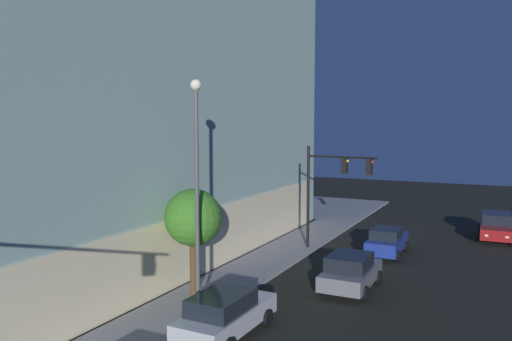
{
  "coord_description": "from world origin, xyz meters",
  "views": [
    {
      "loc": [
        -10.08,
        -4.55,
        7.76
      ],
      "look_at": [
        7.41,
        4.13,
        5.95
      ],
      "focal_mm": 35.88,
      "sensor_mm": 36.0,
      "label": 1
    }
  ],
  "objects_px": {
    "traffic_light_far_corner": "(333,179)",
    "street_lamp_sidewalk": "(197,172)",
    "sidewalk_tree": "(193,218)",
    "car_blue": "(387,241)",
    "car_silver": "(225,314)",
    "modern_building": "(53,83)",
    "car_red": "(496,226)",
    "car_grey": "(350,271)"
  },
  "relations": [
    {
      "from": "sidewalk_tree",
      "to": "car_blue",
      "type": "bearing_deg",
      "value": -27.48
    },
    {
      "from": "traffic_light_far_corner",
      "to": "car_grey",
      "type": "distance_m",
      "value": 7.68
    },
    {
      "from": "sidewalk_tree",
      "to": "car_silver",
      "type": "relative_size",
      "value": 1.02
    },
    {
      "from": "car_blue",
      "to": "sidewalk_tree",
      "type": "bearing_deg",
      "value": 152.52
    },
    {
      "from": "car_red",
      "to": "sidewalk_tree",
      "type": "bearing_deg",
      "value": 148.42
    },
    {
      "from": "car_blue",
      "to": "car_red",
      "type": "relative_size",
      "value": 0.9
    },
    {
      "from": "car_red",
      "to": "street_lamp_sidewalk",
      "type": "bearing_deg",
      "value": 153.22
    },
    {
      "from": "traffic_light_far_corner",
      "to": "sidewalk_tree",
      "type": "distance_m",
      "value": 10.94
    },
    {
      "from": "modern_building",
      "to": "street_lamp_sidewalk",
      "type": "relative_size",
      "value": 3.31
    },
    {
      "from": "traffic_light_far_corner",
      "to": "car_red",
      "type": "height_order",
      "value": "traffic_light_far_corner"
    },
    {
      "from": "street_lamp_sidewalk",
      "to": "car_silver",
      "type": "height_order",
      "value": "street_lamp_sidewalk"
    },
    {
      "from": "sidewalk_tree",
      "to": "car_silver",
      "type": "xyz_separation_m",
      "value": [
        -2.82,
        -3.21,
        -2.77
      ]
    },
    {
      "from": "sidewalk_tree",
      "to": "car_grey",
      "type": "xyz_separation_m",
      "value": [
        4.37,
        -5.82,
        -2.76
      ]
    },
    {
      "from": "sidewalk_tree",
      "to": "car_silver",
      "type": "height_order",
      "value": "sidewalk_tree"
    },
    {
      "from": "street_lamp_sidewalk",
      "to": "car_red",
      "type": "xyz_separation_m",
      "value": [
        20.6,
        -10.4,
        -4.99
      ]
    },
    {
      "from": "traffic_light_far_corner",
      "to": "car_silver",
      "type": "distance_m",
      "value": 13.81
    },
    {
      "from": "street_lamp_sidewalk",
      "to": "car_silver",
      "type": "distance_m",
      "value": 5.5
    },
    {
      "from": "traffic_light_far_corner",
      "to": "sidewalk_tree",
      "type": "height_order",
      "value": "traffic_light_far_corner"
    },
    {
      "from": "street_lamp_sidewalk",
      "to": "car_blue",
      "type": "distance_m",
      "value": 14.82
    },
    {
      "from": "car_silver",
      "to": "sidewalk_tree",
      "type": "bearing_deg",
      "value": 48.68
    },
    {
      "from": "car_silver",
      "to": "car_grey",
      "type": "distance_m",
      "value": 7.65
    },
    {
      "from": "traffic_light_far_corner",
      "to": "car_silver",
      "type": "bearing_deg",
      "value": -178.77
    },
    {
      "from": "modern_building",
      "to": "sidewalk_tree",
      "type": "relative_size",
      "value": 6.45
    },
    {
      "from": "traffic_light_far_corner",
      "to": "car_grey",
      "type": "bearing_deg",
      "value": -154.74
    },
    {
      "from": "sidewalk_tree",
      "to": "car_red",
      "type": "bearing_deg",
      "value": -31.58
    },
    {
      "from": "car_red",
      "to": "car_blue",
      "type": "bearing_deg",
      "value": 142.76
    },
    {
      "from": "street_lamp_sidewalk",
      "to": "car_blue",
      "type": "relative_size",
      "value": 2.18
    },
    {
      "from": "car_grey",
      "to": "car_silver",
      "type": "bearing_deg",
      "value": 160.04
    },
    {
      "from": "car_blue",
      "to": "car_red",
      "type": "xyz_separation_m",
      "value": [
        7.48,
        -5.69,
        0.06
      ]
    },
    {
      "from": "traffic_light_far_corner",
      "to": "car_blue",
      "type": "height_order",
      "value": "traffic_light_far_corner"
    },
    {
      "from": "street_lamp_sidewalk",
      "to": "car_silver",
      "type": "xyz_separation_m",
      "value": [
        -1.2,
        -1.94,
        -5.01
      ]
    },
    {
      "from": "car_blue",
      "to": "car_grey",
      "type": "bearing_deg",
      "value": 178.71
    },
    {
      "from": "traffic_light_far_corner",
      "to": "street_lamp_sidewalk",
      "type": "distance_m",
      "value": 12.32
    },
    {
      "from": "car_grey",
      "to": "car_red",
      "type": "relative_size",
      "value": 0.9
    },
    {
      "from": "car_silver",
      "to": "modern_building",
      "type": "bearing_deg",
      "value": 66.55
    },
    {
      "from": "modern_building",
      "to": "car_red",
      "type": "height_order",
      "value": "modern_building"
    },
    {
      "from": "sidewalk_tree",
      "to": "car_blue",
      "type": "height_order",
      "value": "sidewalk_tree"
    },
    {
      "from": "street_lamp_sidewalk",
      "to": "car_grey",
      "type": "distance_m",
      "value": 9.03
    },
    {
      "from": "car_silver",
      "to": "car_blue",
      "type": "height_order",
      "value": "car_silver"
    },
    {
      "from": "modern_building",
      "to": "traffic_light_far_corner",
      "type": "distance_m",
      "value": 17.88
    },
    {
      "from": "car_grey",
      "to": "street_lamp_sidewalk",
      "type": "bearing_deg",
      "value": 142.79
    },
    {
      "from": "car_grey",
      "to": "sidewalk_tree",
      "type": "bearing_deg",
      "value": 126.9
    }
  ]
}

